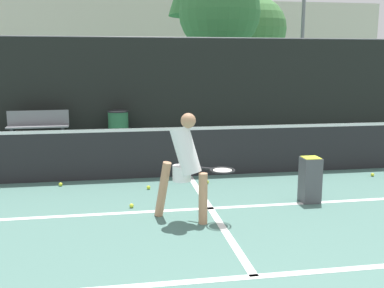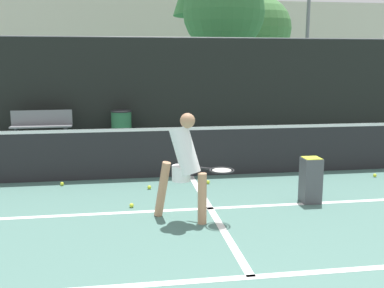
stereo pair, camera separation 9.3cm
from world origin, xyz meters
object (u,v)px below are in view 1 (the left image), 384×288
(player_practicing, at_px, (185,162))
(trash_bin, at_px, (118,125))
(ball_hopper, at_px, (310,179))
(courtside_bench, at_px, (38,125))
(parked_car, at_px, (90,107))

(player_practicing, height_order, trash_bin, player_practicing)
(ball_hopper, xyz_separation_m, trash_bin, (-2.90, 6.33, 0.04))
(ball_hopper, height_order, trash_bin, trash_bin)
(ball_hopper, relative_size, trash_bin, 0.88)
(player_practicing, bearing_deg, ball_hopper, 49.71)
(ball_hopper, xyz_separation_m, courtside_bench, (-5.04, 6.16, 0.10))
(player_practicing, xyz_separation_m, parked_car, (-1.84, 10.50, -0.24))
(courtside_bench, bearing_deg, ball_hopper, -52.69)
(trash_bin, bearing_deg, player_practicing, -82.78)
(ball_hopper, distance_m, trash_bin, 6.96)
(trash_bin, bearing_deg, courtside_bench, -175.50)
(ball_hopper, distance_m, courtside_bench, 7.96)
(courtside_bench, bearing_deg, parked_car, 71.10)
(ball_hopper, relative_size, parked_car, 0.15)
(ball_hopper, bearing_deg, parked_car, 111.21)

